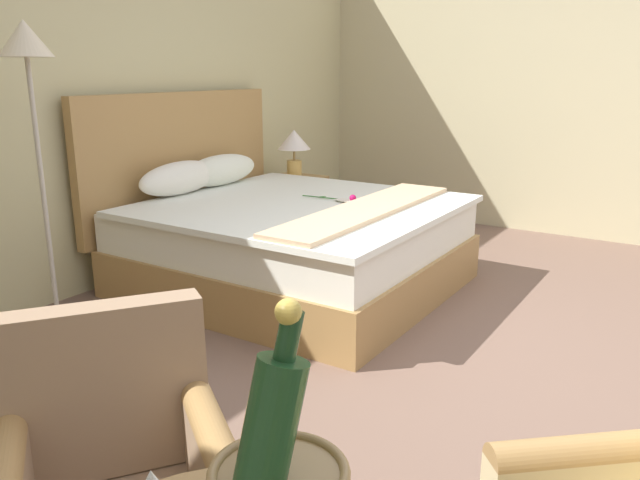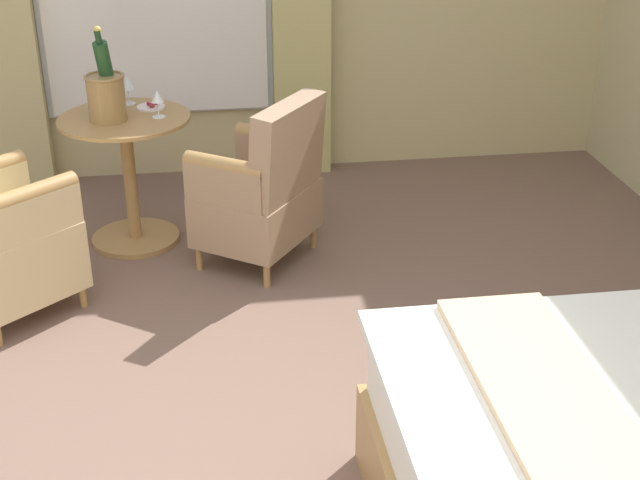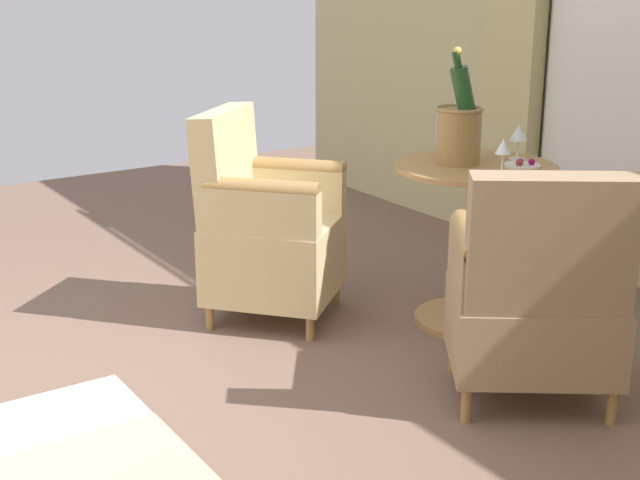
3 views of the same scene
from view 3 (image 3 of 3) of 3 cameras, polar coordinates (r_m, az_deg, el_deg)
side_table_round at (r=3.96m, az=9.74°, el=0.29°), size 0.70×0.70×0.72m
champagne_bucket at (r=3.88m, az=8.89°, el=7.13°), size 0.21×0.21×0.49m
wine_glass_near_bucket at (r=3.71m, az=11.64°, el=5.73°), size 0.07×0.07×0.15m
wine_glass_near_edge at (r=4.00m, az=12.58°, el=6.60°), size 0.08×0.08×0.15m
snack_plate at (r=3.87m, az=12.84°, el=4.71°), size 0.15×0.15×0.04m
armchair_by_window at (r=3.27m, az=13.70°, el=-3.62°), size 0.77×0.75×0.90m
armchair_facing_bed at (r=3.99m, az=-3.49°, el=0.68°), size 0.76×0.76×0.94m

